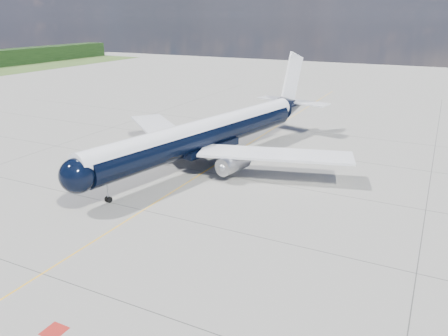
% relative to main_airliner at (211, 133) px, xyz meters
% --- Properties ---
extents(ground, '(320.00, 320.00, 0.00)m').
position_rel_main_airliner_xyz_m(ground, '(1.05, 0.83, -4.83)').
color(ground, gray).
rests_on(ground, ground).
extents(taxiway_centerline, '(0.16, 160.00, 0.01)m').
position_rel_main_airliner_xyz_m(taxiway_centerline, '(1.05, -4.17, -4.82)').
color(taxiway_centerline, '#FCB00D').
rests_on(taxiway_centerline, ground).
extents(red_marking, '(1.60, 1.60, 0.01)m').
position_rel_main_airliner_xyz_m(red_marking, '(7.85, -39.17, -4.82)').
color(red_marking, maroon).
rests_on(red_marking, ground).
extents(main_airliner, '(43.24, 53.35, 15.55)m').
position_rel_main_airliner_xyz_m(main_airliner, '(0.00, 0.00, 0.00)').
color(main_airliner, black).
rests_on(main_airliner, ground).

